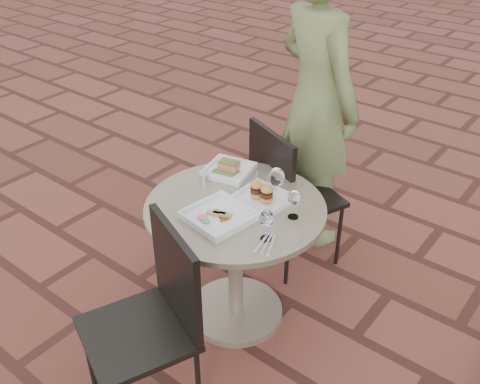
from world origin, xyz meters
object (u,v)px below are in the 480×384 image
Objects in this scene: plate_tuna at (219,215)px; diner at (316,102)px; chair_far at (286,187)px; cafe_table at (235,245)px; plate_sliders at (261,196)px; plate_salmon at (229,169)px; chair_near at (156,309)px.

diner is at bearing 97.33° from plate_tuna.
diner is at bearing -57.40° from chair_far.
cafe_table is at bearing 93.42° from plate_tuna.
plate_sliders is (0.14, -0.44, 0.21)m from chair_far.
plate_sliders is at bearing 53.38° from cafe_table.
chair_far reaches higher than plate_sliders.
chair_far is at bearing 60.75° from plate_salmon.
plate_sliders is at bearing 73.35° from plate_tuna.
plate_sliders reaches higher than cafe_table.
chair_near is at bearing -84.25° from cafe_table.
plate_sliders reaches higher than plate_tuna.
chair_near is at bearing -71.00° from plate_salmon.
plate_tuna is (-0.07, -0.24, -0.01)m from plate_sliders.
cafe_table is 3.46× the size of plate_sliders.
chair_near is at bearing -83.62° from plate_tuna.
cafe_table is 0.97× the size of chair_near.
plate_sliders is at bearing 126.50° from diner.
plate_salmon is 0.34m from plate_sliders.
chair_near is at bearing -91.36° from plate_sliders.
plate_tuna is at bearing 118.79° from chair_near.
chair_near is 3.58× the size of plate_sliders.
plate_salmon reaches higher than cafe_table.
diner is at bearing 97.88° from cafe_table.
chair_far is at bearing 122.48° from diner.
chair_far is (-0.06, 0.54, 0.07)m from cafe_table.
plate_tuna is at bearing -56.77° from plate_salmon.
diner is at bearing 119.44° from chair_near.
diner reaches higher than chair_far.
cafe_table is at bearing -45.11° from plate_salmon.
diner is at bearing 82.00° from plate_salmon.
chair_far is 0.50× the size of diner.
cafe_table is at bearing 118.15° from chair_near.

